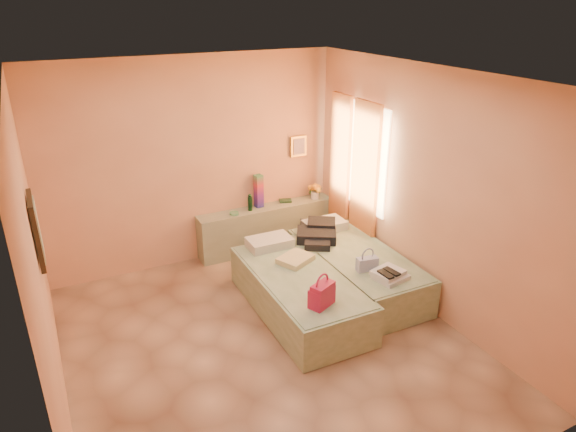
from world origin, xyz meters
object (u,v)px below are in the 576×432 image
bed_left (299,293)px  flower_vase (315,190)px  towel_stack (391,275)px  headboard_ledge (267,227)px  bed_right (356,270)px  blue_handbag (367,264)px  green_book (285,201)px  magenta_handbag (322,294)px  water_bottle (250,203)px

bed_left → flower_vase: bearing=56.1°
bed_left → towel_stack: size_ratio=5.71×
headboard_ledge → bed_right: (0.52, -1.55, -0.08)m
bed_left → blue_handbag: 0.87m
green_book → headboard_ledge: bearing=-149.2°
green_book → blue_handbag: bearing=-68.4°
magenta_handbag → green_book: bearing=47.7°
headboard_ledge → green_book: bearing=10.5°
bed_right → blue_handbag: 0.55m
headboard_ledge → blue_handbag: bearing=-79.1°
headboard_ledge → water_bottle: water_bottle is taller
green_book → bed_left: bearing=-91.6°
bed_left → blue_handbag: (0.75, -0.27, 0.33)m
bed_left → water_bottle: size_ratio=8.68×
water_bottle → flower_vase: size_ratio=0.82×
headboard_ledge → towel_stack: 2.32m
towel_stack → green_book: bearing=94.0°
water_bottle → towel_stack: water_bottle is taller
green_book → flower_vase: 0.48m
bed_left → water_bottle: (0.12, 1.69, 0.52)m
green_book → blue_handbag: size_ratio=0.71×
water_bottle → magenta_handbag: bearing=-95.1°
water_bottle → blue_handbag: bearing=-72.0°
flower_vase → green_book: bearing=168.5°
bed_right → blue_handbag: bearing=-108.6°
water_bottle → headboard_ledge: bearing=2.4°
flower_vase → magenta_handbag: (-1.25, -2.34, -0.16)m
bed_left → bed_right: size_ratio=1.00×
green_book → flower_vase: size_ratio=0.63×
headboard_ledge → blue_handbag: size_ratio=8.25×
bed_right → blue_handbag: size_ratio=8.05×
water_bottle → green_book: size_ratio=1.31×
water_bottle → blue_handbag: water_bottle is taller
headboard_ledge → bed_left: size_ratio=1.02×
water_bottle → blue_handbag: 2.07m
flower_vase → towel_stack: bearing=-97.3°
headboard_ledge → magenta_handbag: size_ratio=7.32×
flower_vase → blue_handbag: bearing=-101.8°
green_book → bed_right: bearing=-63.0°
bed_right → green_book: size_ratio=11.36×
blue_handbag → towel_stack: (0.12, -0.29, -0.03)m
headboard_ledge → blue_handbag: (0.38, -1.97, 0.25)m
flower_vase → towel_stack: (-0.29, -2.22, -0.24)m
headboard_ledge → magenta_handbag: (-0.47, -2.37, 0.31)m
bed_left → water_bottle: 1.77m
bed_left → green_book: (0.71, 1.76, 0.41)m
headboard_ledge → flower_vase: (0.78, -0.03, 0.47)m
bed_left → magenta_handbag: size_ratio=7.14×
bed_left → water_bottle: bearing=86.9°
headboard_ledge → green_book: size_ratio=11.65×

